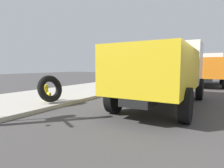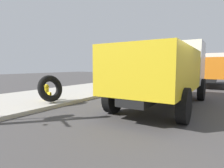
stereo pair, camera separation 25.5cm
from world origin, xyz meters
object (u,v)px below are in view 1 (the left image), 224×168
at_px(fire_hydrant, 46,92).
at_px(dump_truck_yellow, 166,69).
at_px(dump_truck_orange, 207,68).
at_px(loose_tire, 50,89).

bearing_deg(fire_hydrant, dump_truck_yellow, -60.75).
xyz_separation_m(fire_hydrant, dump_truck_orange, (13.16, -5.87, 1.06)).
height_order(fire_hydrant, dump_truck_orange, dump_truck_orange).
relative_size(loose_tire, dump_truck_yellow, 0.17).
xyz_separation_m(dump_truck_yellow, dump_truck_orange, (10.49, -1.09, 0.00)).
distance_m(fire_hydrant, dump_truck_yellow, 5.57).
relative_size(fire_hydrant, dump_truck_yellow, 0.11).
bearing_deg(dump_truck_yellow, dump_truck_orange, -5.96).
relative_size(fire_hydrant, dump_truck_orange, 0.11).
xyz_separation_m(fire_hydrant, dump_truck_yellow, (2.67, -4.77, 1.06)).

